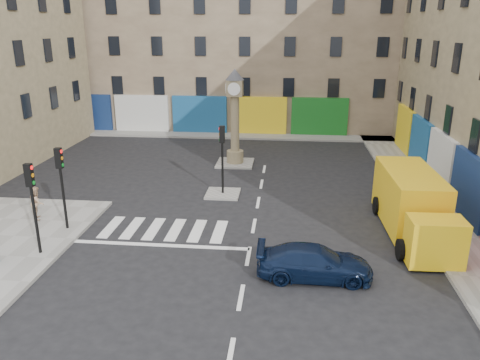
% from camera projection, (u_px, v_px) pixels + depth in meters
% --- Properties ---
extents(ground, '(120.00, 120.00, 0.00)m').
position_uv_depth(ground, '(246.00, 268.00, 17.78)').
color(ground, black).
rests_on(ground, ground).
extents(sidewalk_right, '(2.60, 30.00, 0.15)m').
position_uv_depth(sidewalk_right, '(415.00, 188.00, 26.36)').
color(sidewalk_right, gray).
rests_on(sidewalk_right, ground).
extents(sidewalk_far, '(32.00, 2.40, 0.15)m').
position_uv_depth(sidewalk_far, '(222.00, 135.00, 39.11)').
color(sidewalk_far, gray).
rests_on(sidewalk_far, ground).
extents(island_near, '(1.80, 1.80, 0.12)m').
position_uv_depth(island_near, '(223.00, 194.00, 25.51)').
color(island_near, gray).
rests_on(island_near, ground).
extents(island_far, '(2.40, 2.40, 0.12)m').
position_uv_depth(island_far, '(235.00, 163.00, 31.18)').
color(island_far, gray).
rests_on(island_far, ground).
extents(building_far, '(32.00, 10.00, 17.00)m').
position_uv_depth(building_far, '(230.00, 29.00, 41.94)').
color(building_far, gray).
rests_on(building_far, ground).
extents(traffic_light_left_near, '(0.28, 0.22, 3.70)m').
position_uv_depth(traffic_light_left_near, '(32.00, 194.00, 17.95)').
color(traffic_light_left_near, black).
rests_on(traffic_light_left_near, sidewalk_left).
extents(traffic_light_left_far, '(0.28, 0.22, 3.70)m').
position_uv_depth(traffic_light_left_far, '(61.00, 175.00, 20.21)').
color(traffic_light_left_far, black).
rests_on(traffic_light_left_far, sidewalk_left).
extents(traffic_light_island, '(0.28, 0.22, 3.70)m').
position_uv_depth(traffic_light_island, '(222.00, 149.00, 24.71)').
color(traffic_light_island, black).
rests_on(traffic_light_island, island_near).
extents(clock_pillar, '(1.20, 1.20, 6.10)m').
position_uv_depth(clock_pillar, '(235.00, 111.00, 30.07)').
color(clock_pillar, '#998864').
rests_on(clock_pillar, island_far).
extents(navy_sedan, '(4.21, 1.75, 1.22)m').
position_uv_depth(navy_sedan, '(314.00, 262.00, 16.97)').
color(navy_sedan, black).
rests_on(navy_sedan, ground).
extents(yellow_van, '(2.56, 7.18, 2.59)m').
position_uv_depth(yellow_van, '(413.00, 205.00, 20.57)').
color(yellow_van, yellow).
rests_on(yellow_van, ground).
extents(pedestrian_tan, '(0.86, 0.94, 1.57)m').
position_uv_depth(pedestrian_tan, '(37.00, 203.00, 21.79)').
color(pedestrian_tan, tan).
rests_on(pedestrian_tan, sidewalk_left).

